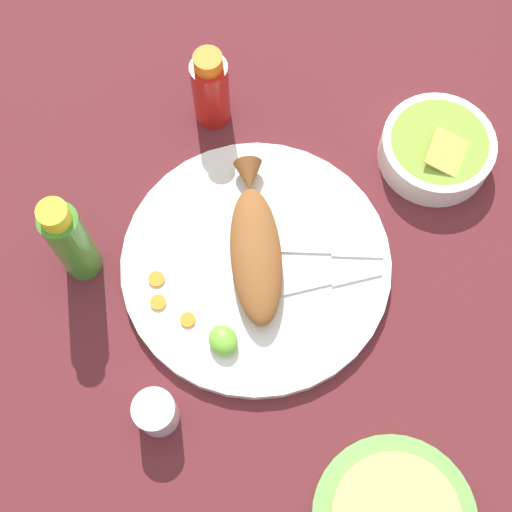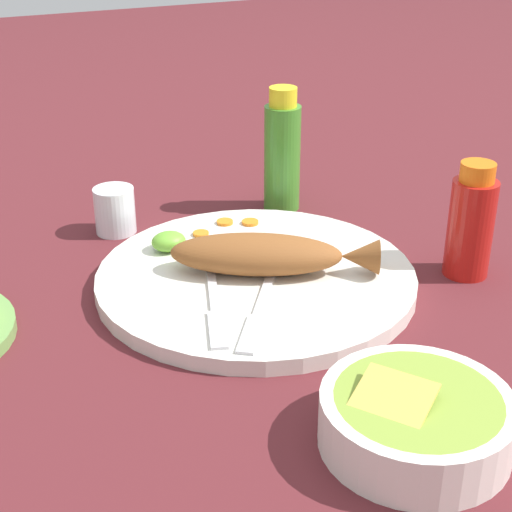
# 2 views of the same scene
# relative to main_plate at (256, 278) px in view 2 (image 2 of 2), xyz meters

# --- Properties ---
(ground_plane) EXTENTS (4.00, 4.00, 0.00)m
(ground_plane) POSITION_rel_main_plate_xyz_m (0.00, 0.00, -0.01)
(ground_plane) COLOR #561E23
(main_plate) EXTENTS (0.37, 0.37, 0.02)m
(main_plate) POSITION_rel_main_plate_xyz_m (0.00, 0.00, 0.00)
(main_plate) COLOR silver
(main_plate) RESTS_ON ground_plane
(fried_fish) EXTENTS (0.23, 0.16, 0.04)m
(fried_fish) POSITION_rel_main_plate_xyz_m (-0.01, 0.01, 0.03)
(fried_fish) COLOR brown
(fried_fish) RESTS_ON main_plate
(fork_near) EXTENTS (0.12, 0.16, 0.00)m
(fork_near) POSITION_rel_main_plate_xyz_m (0.04, 0.09, 0.01)
(fork_near) COLOR silver
(fork_near) RESTS_ON main_plate
(fork_far) EXTENTS (0.07, 0.18, 0.00)m
(fork_far) POSITION_rel_main_plate_xyz_m (0.08, 0.06, 0.01)
(fork_far) COLOR silver
(fork_far) RESTS_ON main_plate
(carrot_slice_near) EXTENTS (0.02, 0.02, 0.00)m
(carrot_slice_near) POSITION_rel_main_plate_xyz_m (-0.02, -0.14, 0.01)
(carrot_slice_near) COLOR orange
(carrot_slice_near) RESTS_ON main_plate
(carrot_slice_mid) EXTENTS (0.02, 0.02, 0.00)m
(carrot_slice_mid) POSITION_rel_main_plate_xyz_m (-0.05, -0.13, 0.01)
(carrot_slice_mid) COLOR orange
(carrot_slice_mid) RESTS_ON main_plate
(carrot_slice_far) EXTENTS (0.02, 0.02, 0.00)m
(carrot_slice_far) POSITION_rel_main_plate_xyz_m (0.02, -0.12, 0.01)
(carrot_slice_far) COLOR orange
(carrot_slice_far) RESTS_ON main_plate
(lime_wedge_main) EXTENTS (0.04, 0.04, 0.02)m
(lime_wedge_main) POSITION_rel_main_plate_xyz_m (0.07, -0.10, 0.02)
(lime_wedge_main) COLOR #6BB233
(lime_wedge_main) RESTS_ON main_plate
(hot_sauce_bottle_red) EXTENTS (0.05, 0.05, 0.14)m
(hot_sauce_bottle_red) POSITION_rel_main_plate_xyz_m (-0.24, 0.08, 0.06)
(hot_sauce_bottle_red) COLOR #B21914
(hot_sauce_bottle_red) RESTS_ON ground_plane
(hot_sauce_bottle_green) EXTENTS (0.05, 0.05, 0.17)m
(hot_sauce_bottle_green) POSITION_rel_main_plate_xyz_m (-0.13, -0.20, 0.07)
(hot_sauce_bottle_green) COLOR #3D8428
(hot_sauce_bottle_green) RESTS_ON ground_plane
(salt_cup) EXTENTS (0.05, 0.05, 0.06)m
(salt_cup) POSITION_rel_main_plate_xyz_m (0.10, -0.22, 0.02)
(salt_cup) COLOR silver
(salt_cup) RESTS_ON ground_plane
(guacamole_bowl) EXTENTS (0.16, 0.16, 0.06)m
(guacamole_bowl) POSITION_rel_main_plate_xyz_m (0.00, 0.31, 0.02)
(guacamole_bowl) COLOR white
(guacamole_bowl) RESTS_ON ground_plane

